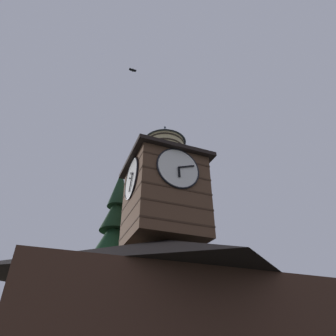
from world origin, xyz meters
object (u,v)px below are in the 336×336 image
Objects in this scene: pine_tree_behind at (111,280)px; flying_bird_high at (133,70)px; building_main at (165,312)px; clock_tower at (164,189)px; moon at (184,297)px.

flying_bird_high is (0.93, 4.97, 13.84)m from pine_tree_behind.
building_main is 6.84m from clock_tower.
pine_tree_behind reaches higher than moon.
flying_bird_high is at bearing -13.67° from building_main.
moon is 44.67m from flying_bird_high.
clock_tower is (-0.25, -0.85, 6.78)m from building_main.
flying_bird_high reaches higher than pine_tree_behind.
pine_tree_behind is 25.58× the size of flying_bird_high.
moon is at bearing -119.30° from flying_bird_high.
building_main is 6.19m from pine_tree_behind.
clock_tower is at bearing 110.48° from pine_tree_behind.
moon is at bearing -116.27° from clock_tower.
moon is (-20.41, -33.06, 4.19)m from pine_tree_behind.
building_main is at bearing 63.93° from moon.
building_main is 24.21× the size of flying_bird_high.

